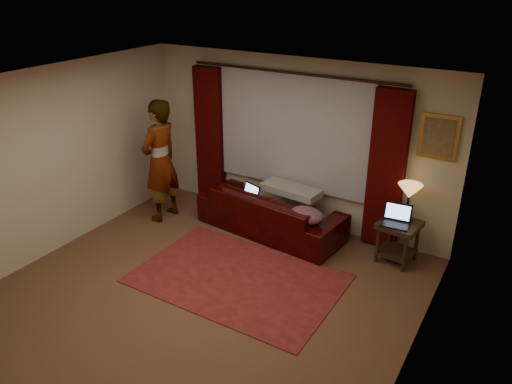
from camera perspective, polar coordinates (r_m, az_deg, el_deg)
floor at (r=6.40m, az=-6.41°, el=-11.91°), size 5.00×5.00×0.01m
ceiling at (r=5.30m, az=-7.74°, el=11.45°), size 5.00×5.00×0.02m
wall_back at (r=7.70m, az=4.33°, el=5.64°), size 5.00×0.02×2.60m
wall_left at (r=7.42m, az=-22.60°, el=3.06°), size 0.02×5.00×2.60m
wall_right at (r=4.79m, az=17.80°, el=-7.92°), size 0.02×5.00×2.60m
sheer_curtain at (r=7.58m, az=4.17°, el=6.94°), size 2.50×0.05×1.80m
drape_left at (r=8.39m, az=-5.29°, el=6.33°), size 0.50×0.14×2.30m
drape_right at (r=7.14m, az=14.70°, el=2.34°), size 0.50×0.14×2.30m
curtain_rod at (r=7.32m, az=4.20°, el=13.42°), size 0.04×0.04×3.40m
picture_frame at (r=6.91m, az=20.16°, el=5.91°), size 0.50×0.04×0.60m
sofa at (r=7.60m, az=1.74°, el=-1.40°), size 2.38×1.24×0.92m
throw_blanket at (r=7.46m, az=4.08°, el=2.00°), size 0.95×0.47×0.11m
clothing_pile at (r=7.05m, az=5.72°, el=-2.72°), size 0.57×0.47×0.22m
laptop_sofa at (r=7.66m, az=-1.17°, el=-0.20°), size 0.42×0.44×0.24m
area_rug at (r=6.69m, az=-2.10°, el=-9.81°), size 2.66×1.79×0.01m
end_table at (r=7.18m, az=15.85°, el=-5.50°), size 0.58×0.58×0.60m
tiffany_lamp at (r=7.05m, az=17.00°, el=-1.11°), size 0.38×0.38×0.52m
laptop_table at (r=6.91m, az=15.72°, el=-2.68°), size 0.40×0.43×0.27m
person at (r=7.97m, az=-10.88°, el=3.49°), size 0.59×0.59×1.96m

